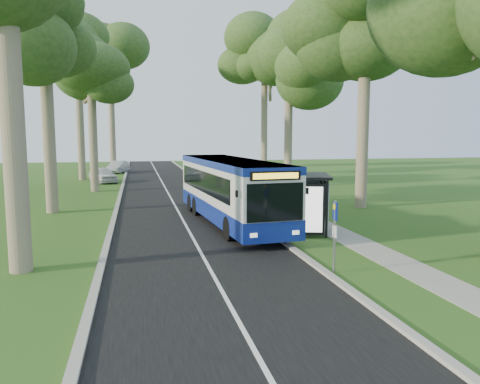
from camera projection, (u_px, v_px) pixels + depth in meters
The scene contains 19 objects.
ground at pixel (269, 233), 21.07m from camera, with size 120.00×120.00×0.00m, color #2E581B.
road at pixel (174, 204), 30.01m from camera, with size 7.00×100.00×0.02m, color black.
kerb_east at pixel (227, 201), 30.75m from camera, with size 0.25×100.00×0.12m, color #9E9B93.
kerb_west at pixel (118, 205), 29.25m from camera, with size 0.25×100.00×0.12m, color #9E9B93.
centre_line at pixel (174, 203), 30.01m from camera, with size 0.12×100.00×0.01m, color white.
footpath at pixel (271, 201), 31.40m from camera, with size 1.50×100.00×0.02m, color gray.
bus at pixel (230, 191), 23.10m from camera, with size 3.55×12.21×3.19m.
bus_stop_sign at pixel (335, 228), 14.74m from camera, with size 0.09×0.33×2.34m.
bus_shelter at pixel (317, 192), 20.81m from camera, with size 2.46×3.39×2.61m.
litter_bin at pixel (296, 214), 22.93m from camera, with size 0.59×0.59×1.03m.
car_white at pixel (103, 175), 43.18m from camera, with size 1.73×4.31×1.47m, color silver.
car_silver at pixel (118, 167), 54.02m from camera, with size 1.48×4.26×1.40m, color #9FA2A7.
tree_west_b at pixel (43, 10), 25.23m from camera, with size 5.20×5.20×14.97m.
tree_west_c at pixel (90, 63), 35.40m from camera, with size 5.20×5.20×13.21m.
tree_west_d at pixel (78, 60), 44.46m from camera, with size 5.20×5.20×15.47m.
tree_west_e at pixel (110, 74), 54.68m from camera, with size 5.20×5.20×15.56m.
tree_east_b at pixel (367, 3), 27.03m from camera, with size 5.20×5.20×16.19m.
tree_east_c at pixel (289, 54), 38.62m from camera, with size 5.20×5.20×14.95m.
tree_east_d at pixel (265, 68), 50.45m from camera, with size 5.20×5.20×15.66m.
Camera 1 is at (-5.75, -19.91, 4.39)m, focal length 35.00 mm.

